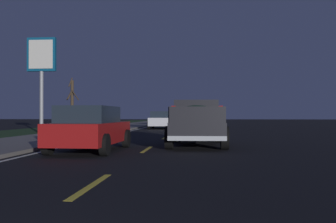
{
  "coord_description": "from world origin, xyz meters",
  "views": [
    {
      "loc": [
        -1.76,
        -1.91,
        1.25
      ],
      "look_at": [
        12.61,
        -0.68,
        1.37
      ],
      "focal_mm": 40.1,
      "sensor_mm": 36.0,
      "label": 1
    }
  ],
  "objects_px": {
    "sedan_white": "(161,120)",
    "sedan_red": "(91,128)",
    "sedan_green": "(167,119)",
    "sedan_tan": "(197,120)",
    "gas_price_sign": "(42,62)",
    "pickup_truck": "(196,121)",
    "bare_tree_far": "(72,103)"
  },
  "relations": [
    {
      "from": "sedan_tan",
      "to": "gas_price_sign",
      "type": "bearing_deg",
      "value": 125.26
    },
    {
      "from": "pickup_truck",
      "to": "sedan_green",
      "type": "height_order",
      "value": "pickup_truck"
    },
    {
      "from": "gas_price_sign",
      "to": "bare_tree_far",
      "type": "height_order",
      "value": "gas_price_sign"
    },
    {
      "from": "pickup_truck",
      "to": "sedan_red",
      "type": "relative_size",
      "value": 1.23
    },
    {
      "from": "sedan_white",
      "to": "sedan_red",
      "type": "bearing_deg",
      "value": 179.23
    },
    {
      "from": "pickup_truck",
      "to": "sedan_red",
      "type": "height_order",
      "value": "pickup_truck"
    },
    {
      "from": "gas_price_sign",
      "to": "bare_tree_far",
      "type": "xyz_separation_m",
      "value": [
        9.79,
        1.37,
        -2.35
      ]
    },
    {
      "from": "pickup_truck",
      "to": "sedan_tan",
      "type": "height_order",
      "value": "pickup_truck"
    },
    {
      "from": "sedan_red",
      "to": "gas_price_sign",
      "type": "xyz_separation_m",
      "value": [
        11.0,
        6.56,
        3.9
      ]
    },
    {
      "from": "pickup_truck",
      "to": "sedan_red",
      "type": "bearing_deg",
      "value": 128.0
    },
    {
      "from": "sedan_white",
      "to": "sedan_green",
      "type": "height_order",
      "value": "same"
    },
    {
      "from": "sedan_tan",
      "to": "bare_tree_far",
      "type": "relative_size",
      "value": 0.96
    },
    {
      "from": "bare_tree_far",
      "to": "sedan_red",
      "type": "bearing_deg",
      "value": -159.1
    },
    {
      "from": "sedan_green",
      "to": "gas_price_sign",
      "type": "height_order",
      "value": "gas_price_sign"
    },
    {
      "from": "pickup_truck",
      "to": "sedan_tan",
      "type": "xyz_separation_m",
      "value": [
        15.31,
        0.09,
        -0.2
      ]
    },
    {
      "from": "sedan_green",
      "to": "pickup_truck",
      "type": "bearing_deg",
      "value": -172.29
    },
    {
      "from": "sedan_white",
      "to": "sedan_tan",
      "type": "bearing_deg",
      "value": -126.92
    },
    {
      "from": "sedan_white",
      "to": "sedan_green",
      "type": "xyz_separation_m",
      "value": [
        9.17,
        0.32,
        0.0
      ]
    },
    {
      "from": "sedan_green",
      "to": "gas_price_sign",
      "type": "relative_size",
      "value": 0.7
    },
    {
      "from": "pickup_truck",
      "to": "bare_tree_far",
      "type": "bearing_deg",
      "value": 32.67
    },
    {
      "from": "bare_tree_far",
      "to": "sedan_green",
      "type": "bearing_deg",
      "value": -41.48
    },
    {
      "from": "sedan_red",
      "to": "sedan_green",
      "type": "relative_size",
      "value": 1.01
    },
    {
      "from": "sedan_white",
      "to": "sedan_red",
      "type": "distance_m",
      "value": 20.54
    },
    {
      "from": "sedan_red",
      "to": "pickup_truck",
      "type": "bearing_deg",
      "value": -52.0
    },
    {
      "from": "sedan_tan",
      "to": "sedan_green",
      "type": "relative_size",
      "value": 1.01
    },
    {
      "from": "sedan_white",
      "to": "gas_price_sign",
      "type": "bearing_deg",
      "value": 144.35
    },
    {
      "from": "sedan_tan",
      "to": "sedan_red",
      "type": "relative_size",
      "value": 1.0
    },
    {
      "from": "pickup_truck",
      "to": "sedan_tan",
      "type": "relative_size",
      "value": 1.23
    },
    {
      "from": "pickup_truck",
      "to": "gas_price_sign",
      "type": "xyz_separation_m",
      "value": [
        8.19,
        10.15,
        3.7
      ]
    },
    {
      "from": "sedan_green",
      "to": "bare_tree_far",
      "type": "bearing_deg",
      "value": 138.52
    },
    {
      "from": "sedan_red",
      "to": "sedan_green",
      "type": "height_order",
      "value": "same"
    },
    {
      "from": "sedan_tan",
      "to": "sedan_red",
      "type": "bearing_deg",
      "value": 169.07
    }
  ]
}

